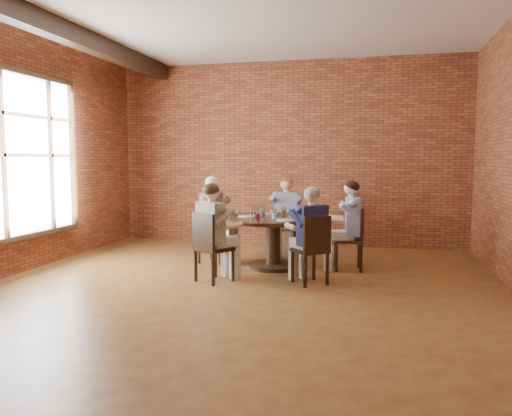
% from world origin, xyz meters
% --- Properties ---
extents(floor, '(7.00, 7.00, 0.00)m').
position_xyz_m(floor, '(0.00, 0.00, 0.00)').
color(floor, olive).
rests_on(floor, ground).
extents(ceiling, '(7.00, 7.00, 0.00)m').
position_xyz_m(ceiling, '(0.00, 0.00, 3.40)').
color(ceiling, silver).
rests_on(ceiling, wall_back).
extents(wall_back, '(7.00, 0.00, 7.00)m').
position_xyz_m(wall_back, '(0.00, 3.50, 1.70)').
color(wall_back, brown).
rests_on(wall_back, ground).
extents(wall_front, '(7.00, 0.00, 7.00)m').
position_xyz_m(wall_front, '(0.00, -3.50, 1.70)').
color(wall_front, brown).
rests_on(wall_front, ground).
extents(wall_left, '(0.00, 7.00, 7.00)m').
position_xyz_m(wall_left, '(-3.25, 0.00, 1.70)').
color(wall_left, brown).
rests_on(wall_left, ground).
extents(ceiling_beam, '(0.22, 6.90, 0.26)m').
position_xyz_m(ceiling_beam, '(-2.45, 0.00, 3.27)').
color(ceiling_beam, black).
rests_on(ceiling_beam, ceiling).
extents(window, '(0.10, 2.16, 2.36)m').
position_xyz_m(window, '(-3.18, 0.40, 1.65)').
color(window, white).
rests_on(window, wall_left).
extents(dining_table, '(1.47, 1.47, 0.75)m').
position_xyz_m(dining_table, '(0.16, 1.36, 0.53)').
color(dining_table, black).
rests_on(dining_table, floor).
extents(chair_a, '(0.45, 0.45, 0.91)m').
position_xyz_m(chair_a, '(1.32, 1.48, 0.50)').
color(chair_a, black).
rests_on(chair_a, floor).
extents(diner_a, '(0.67, 0.56, 1.29)m').
position_xyz_m(diner_a, '(1.24, 1.48, 0.64)').
color(diner_a, '#4163AA').
rests_on(diner_a, floor).
extents(chair_b, '(0.41, 0.41, 0.91)m').
position_xyz_m(chair_b, '(0.16, 2.58, 0.50)').
color(chair_b, black).
rests_on(chair_b, floor).
extents(diner_b, '(0.50, 0.62, 1.29)m').
position_xyz_m(diner_b, '(0.16, 2.50, 0.64)').
color(diner_b, gray).
rests_on(diner_b, floor).
extents(chair_c, '(0.50, 0.50, 0.94)m').
position_xyz_m(chair_c, '(-0.87, 1.57, 0.51)').
color(chair_c, black).
rests_on(chair_c, floor).
extents(diner_c, '(0.74, 0.65, 1.33)m').
position_xyz_m(diner_c, '(-0.79, 1.56, 0.67)').
color(diner_c, brown).
rests_on(diner_c, floor).
extents(chair_d, '(0.55, 0.55, 0.91)m').
position_xyz_m(chair_d, '(-0.47, 0.31, 0.50)').
color(chair_d, black).
rests_on(chair_d, floor).
extents(diner_d, '(0.74, 0.78, 1.28)m').
position_xyz_m(diner_d, '(-0.43, 0.38, 0.64)').
color(diner_d, '#B4A38E').
rests_on(diner_d, floor).
extents(chair_e, '(0.54, 0.54, 0.89)m').
position_xyz_m(chair_e, '(0.85, 0.48, 0.49)').
color(chair_e, black).
rests_on(chair_e, floor).
extents(diner_e, '(0.74, 0.75, 1.25)m').
position_xyz_m(diner_e, '(0.81, 0.54, 0.62)').
color(diner_e, navy).
rests_on(diner_e, floor).
extents(plate_a, '(0.26, 0.26, 0.01)m').
position_xyz_m(plate_a, '(0.61, 1.46, 0.76)').
color(plate_a, white).
rests_on(plate_a, dining_table).
extents(plate_b, '(0.26, 0.26, 0.01)m').
position_xyz_m(plate_b, '(0.02, 1.76, 0.76)').
color(plate_b, white).
rests_on(plate_b, dining_table).
extents(plate_c, '(0.26, 0.26, 0.01)m').
position_xyz_m(plate_c, '(-0.24, 1.39, 0.76)').
color(plate_c, white).
rests_on(plate_c, dining_table).
extents(plate_d, '(0.26, 0.26, 0.01)m').
position_xyz_m(plate_d, '(0.41, 1.00, 0.76)').
color(plate_d, white).
rests_on(plate_d, dining_table).
extents(glass_a, '(0.07, 0.07, 0.14)m').
position_xyz_m(glass_a, '(0.50, 1.35, 0.82)').
color(glass_a, white).
rests_on(glass_a, dining_table).
extents(glass_b, '(0.07, 0.07, 0.14)m').
position_xyz_m(glass_b, '(0.30, 1.50, 0.82)').
color(glass_b, white).
rests_on(glass_b, dining_table).
extents(glass_c, '(0.07, 0.07, 0.14)m').
position_xyz_m(glass_c, '(-0.04, 1.55, 0.82)').
color(glass_c, white).
rests_on(glass_c, dining_table).
extents(glass_d, '(0.07, 0.07, 0.14)m').
position_xyz_m(glass_d, '(-0.03, 1.40, 0.82)').
color(glass_d, white).
rests_on(glass_d, dining_table).
extents(glass_e, '(0.07, 0.07, 0.14)m').
position_xyz_m(glass_e, '(-0.15, 1.34, 0.82)').
color(glass_e, white).
rests_on(glass_e, dining_table).
extents(glass_f, '(0.07, 0.07, 0.14)m').
position_xyz_m(glass_f, '(0.03, 0.92, 0.82)').
color(glass_f, white).
rests_on(glass_f, dining_table).
extents(glass_g, '(0.07, 0.07, 0.14)m').
position_xyz_m(glass_g, '(0.22, 1.17, 0.82)').
color(glass_g, white).
rests_on(glass_g, dining_table).
extents(glass_h, '(0.07, 0.07, 0.14)m').
position_xyz_m(glass_h, '(0.47, 1.14, 0.82)').
color(glass_h, white).
rests_on(glass_h, dining_table).
extents(smartphone, '(0.10, 0.17, 0.01)m').
position_xyz_m(smartphone, '(0.60, 1.01, 0.75)').
color(smartphone, black).
rests_on(smartphone, dining_table).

